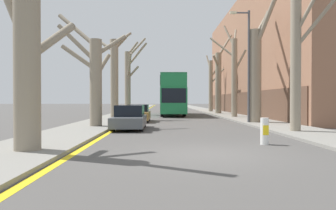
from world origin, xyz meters
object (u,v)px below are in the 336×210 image
at_px(street_tree_right_2, 234,74).
at_px(parked_car_1, 138,113).
at_px(street_tree_right_3, 219,80).
at_px(street_tree_right_4, 211,84).
at_px(street_tree_left_2, 115,75).
at_px(street_tree_right_0, 297,56).
at_px(parked_car_0, 130,118).
at_px(street_tree_left_1, 94,74).
at_px(street_tree_right_1, 256,68).
at_px(double_decker_bus, 172,93).
at_px(street_tree_left_3, 129,78).
at_px(traffic_bollard, 265,131).
at_px(street_tree_left_0, 27,57).
at_px(lamp_post, 247,61).

distance_m(street_tree_right_2, parked_car_1, 10.60).
relative_size(street_tree_right_3, street_tree_right_4, 1.20).
bearing_deg(street_tree_left_2, street_tree_right_0, -48.03).
xyz_separation_m(street_tree_right_3, parked_car_0, (-8.54, -20.12, -3.45)).
height_order(street_tree_left_1, parked_car_1, street_tree_left_1).
relative_size(street_tree_left_1, street_tree_right_4, 0.88).
relative_size(street_tree_left_1, street_tree_right_1, 0.83).
xyz_separation_m(street_tree_left_1, double_decker_bus, (5.16, 16.62, -0.75)).
bearing_deg(street_tree_right_0, street_tree_left_3, 116.00).
height_order(street_tree_left_1, street_tree_left_3, street_tree_left_3).
xyz_separation_m(double_decker_bus, traffic_bollard, (2.73, -24.22, -1.94)).
distance_m(street_tree_right_4, parked_car_1, 22.62).
height_order(street_tree_left_2, parked_car_1, street_tree_left_2).
bearing_deg(street_tree_right_0, traffic_bollard, -125.19).
distance_m(street_tree_left_0, parked_car_0, 9.08).
bearing_deg(street_tree_right_4, street_tree_right_2, -90.63).
height_order(street_tree_right_1, parked_car_0, street_tree_right_1).
height_order(street_tree_right_0, parked_car_0, street_tree_right_0).
bearing_deg(parked_car_0, lamp_post, 27.49).
bearing_deg(double_decker_bus, street_tree_left_3, 162.89).
height_order(street_tree_left_2, double_decker_bus, street_tree_left_2).
bearing_deg(street_tree_right_2, street_tree_right_4, 89.37).
bearing_deg(traffic_bollard, street_tree_right_4, 84.85).
bearing_deg(double_decker_bus, street_tree_left_1, -107.25).
distance_m(street_tree_right_1, street_tree_right_3, 15.85).
distance_m(parked_car_0, traffic_bollard, 8.69).
bearing_deg(parked_car_1, street_tree_right_2, 31.52).
bearing_deg(parked_car_1, street_tree_left_2, 127.76).
distance_m(street_tree_right_1, parked_car_0, 10.02).
relative_size(street_tree_left_1, parked_car_1, 1.69).
bearing_deg(street_tree_left_0, street_tree_right_0, 28.88).
bearing_deg(lamp_post, street_tree_right_1, 18.97).
bearing_deg(street_tree_left_1, street_tree_right_0, -17.94).
distance_m(street_tree_right_0, double_decker_bus, 20.93).
height_order(street_tree_left_1, parked_car_0, street_tree_left_1).
bearing_deg(street_tree_left_0, double_decker_bus, 78.70).
bearing_deg(parked_car_1, street_tree_left_0, -98.66).
height_order(street_tree_left_0, street_tree_right_4, street_tree_right_4).
bearing_deg(double_decker_bus, street_tree_right_2, -45.89).
height_order(street_tree_right_2, parked_car_0, street_tree_right_2).
xyz_separation_m(street_tree_right_3, parked_car_1, (-8.54, -13.52, -3.46)).
bearing_deg(street_tree_right_2, street_tree_left_1, -134.83).
height_order(street_tree_left_1, street_tree_right_3, street_tree_right_3).
bearing_deg(street_tree_right_2, street_tree_left_2, -167.72).
distance_m(street_tree_left_1, street_tree_left_2, 8.51).
bearing_deg(street_tree_right_0, double_decker_bus, 105.62).
height_order(street_tree_left_0, street_tree_left_1, street_tree_left_1).
bearing_deg(street_tree_right_4, street_tree_right_0, -90.30).
relative_size(street_tree_right_0, street_tree_right_2, 0.88).
height_order(street_tree_right_0, street_tree_right_3, street_tree_right_3).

